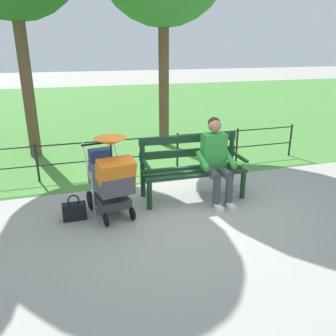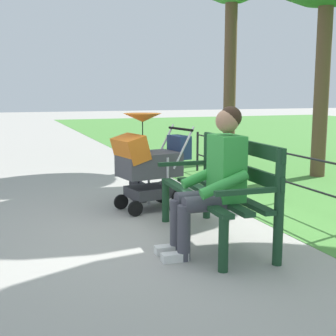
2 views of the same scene
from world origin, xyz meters
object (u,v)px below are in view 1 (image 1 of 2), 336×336
person_on_bench (216,158)px  stroller (111,176)px  park_bench (192,164)px  handbag (74,211)px

person_on_bench → stroller: (1.62, 0.08, -0.08)m
park_bench → person_on_bench: (-0.31, 0.22, 0.15)m
park_bench → stroller: bearing=13.0°
park_bench → stroller: size_ratio=1.41×
stroller → handbag: bearing=-1.7°
park_bench → handbag: size_ratio=4.38×
stroller → handbag: 0.70m
handbag → park_bench: bearing=-171.1°
park_bench → person_on_bench: bearing=144.3°
person_on_bench → handbag: bearing=1.7°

